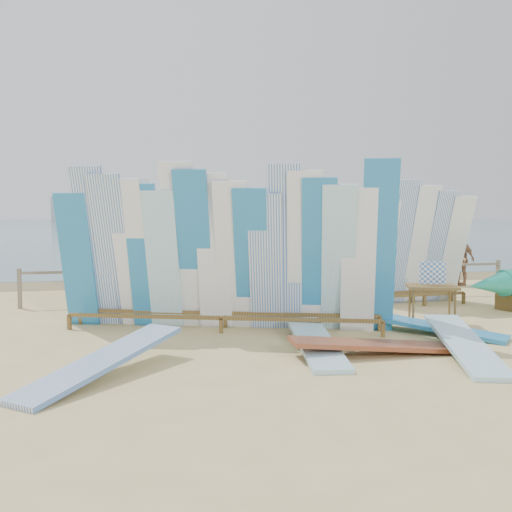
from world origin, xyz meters
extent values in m
plane|color=#D1BA79|center=(0.00, 0.00, 0.00)|extent=(160.00, 160.00, 0.00)
cube|color=#436C79|center=(0.00, 128.00, 0.00)|extent=(320.00, 240.00, 0.02)
cube|color=olive|center=(0.00, 7.20, 0.00)|extent=(40.00, 2.60, 0.01)
cube|color=#999EA3|center=(-12.00, 180.00, 4.02)|extent=(45.00, 8.00, 8.00)
cube|color=silver|center=(-12.00, 180.00, 11.02)|extent=(18.00, 6.00, 6.00)
cube|color=#786D5B|center=(0.00, 3.00, 0.80)|extent=(12.00, 0.06, 0.06)
cube|color=#786D5B|center=(-6.00, 3.00, 0.45)|extent=(0.08, 0.08, 0.90)
cube|color=#786D5B|center=(-4.00, 3.00, 0.45)|extent=(0.08, 0.08, 0.90)
cube|color=#786D5B|center=(-2.00, 3.00, 0.45)|extent=(0.08, 0.08, 0.90)
cube|color=#786D5B|center=(0.00, 3.00, 0.45)|extent=(0.08, 0.08, 0.90)
cube|color=#786D5B|center=(2.00, 3.00, 0.45)|extent=(0.08, 0.08, 0.90)
cube|color=#786D5B|center=(4.00, 3.00, 0.45)|extent=(0.08, 0.08, 0.90)
cube|color=#786D5B|center=(6.00, 3.00, 0.45)|extent=(0.08, 0.08, 0.90)
cube|color=brown|center=(-1.89, -0.41, 0.27)|extent=(5.41, 1.76, 0.07)
cube|color=brown|center=(-1.75, 0.05, 0.27)|extent=(5.41, 1.76, 0.07)
cube|color=#257BBA|center=(-4.45, 0.65, 1.25)|extent=(0.76, 0.77, 2.50)
cube|color=white|center=(-4.12, 0.55, 1.49)|extent=(0.82, 0.99, 2.97)
cube|color=white|center=(-3.79, 0.44, 1.42)|extent=(0.85, 1.06, 2.84)
cube|color=white|center=(-3.46, 0.34, 1.37)|extent=(0.81, 0.95, 2.75)
cube|color=#257BBA|center=(-3.22, 0.26, 1.33)|extent=(0.78, 0.85, 2.66)
cube|color=#8BC8DF|center=(-2.89, 0.16, 1.27)|extent=(0.78, 0.84, 2.54)
cube|color=white|center=(-2.56, 0.05, 1.52)|extent=(0.82, 0.96, 3.04)
cube|color=#257BBA|center=(-2.31, -0.02, 1.45)|extent=(0.85, 1.07, 2.89)
cube|color=white|center=(-1.98, -0.13, 1.42)|extent=(0.77, 0.81, 2.84)
cube|color=white|center=(-1.65, -0.23, 1.35)|extent=(0.81, 0.95, 2.69)
cube|color=#257BBA|center=(-1.32, -0.33, 1.28)|extent=(0.82, 0.98, 2.57)
cube|color=white|center=(-1.08, -0.41, 1.24)|extent=(0.80, 0.90, 2.47)
cube|color=white|center=(-0.75, -0.52, 1.49)|extent=(0.81, 0.93, 2.98)
cube|color=white|center=(-0.42, -0.62, 1.43)|extent=(0.82, 0.98, 2.86)
cube|color=#257BBA|center=(-0.18, -0.70, 1.37)|extent=(0.83, 1.00, 2.74)
cube|color=#8BC8DF|center=(0.15, -0.80, 1.31)|extent=(0.82, 0.98, 2.62)
cube|color=white|center=(0.48, -0.90, 1.29)|extent=(0.73, 0.70, 2.57)
cube|color=#257BBA|center=(0.81, -1.01, 1.53)|extent=(0.80, 0.90, 3.05)
cube|color=brown|center=(3.10, 1.56, 0.26)|extent=(2.11, 0.24, 0.06)
cube|color=brown|center=(3.06, 2.02, 0.26)|extent=(2.11, 0.24, 0.06)
cube|color=white|center=(2.10, 1.70, 1.21)|extent=(0.63, 0.67, 2.42)
cube|color=white|center=(2.59, 1.75, 1.45)|extent=(0.64, 0.83, 2.89)
cube|color=white|center=(3.09, 1.79, 1.39)|extent=(0.65, 0.86, 2.78)
cube|color=white|center=(3.59, 1.83, 1.33)|extent=(0.65, 0.87, 2.66)
cube|color=white|center=(4.00, 1.86, 1.27)|extent=(0.65, 0.89, 2.54)
cone|color=#1C9B80|center=(3.90, 0.37, 0.63)|extent=(1.29, 0.89, 0.55)
cube|color=brown|center=(2.16, -0.45, 0.73)|extent=(1.08, 0.91, 0.05)
cube|color=white|center=(2.16, -0.45, 1.00)|extent=(0.47, 0.19, 0.43)
cube|color=white|center=(-3.73, -2.72, 0.00)|extent=(2.11, 2.45, 0.44)
cube|color=#257BBA|center=(1.71, -1.09, 0.00)|extent=(2.31, 2.29, 0.27)
cube|color=brown|center=(0.24, -2.33, 0.00)|extent=(2.70, 0.58, 0.29)
cube|color=#8BC8DF|center=(1.48, -2.63, 0.00)|extent=(1.26, 2.74, 0.37)
cube|color=#8BC8DF|center=(-0.60, -1.87, 0.00)|extent=(0.87, 2.75, 0.26)
cube|color=red|center=(1.44, 4.19, 0.30)|extent=(0.53, 0.48, 0.05)
cube|color=red|center=(1.45, 4.42, 0.57)|extent=(0.52, 0.16, 0.52)
cube|color=red|center=(1.14, 3.56, 0.32)|extent=(0.71, 0.69, 0.05)
cube|color=red|center=(1.03, 3.77, 0.59)|extent=(0.56, 0.39, 0.54)
cube|color=red|center=(2.40, 3.56, 0.61)|extent=(0.79, 0.96, 0.61)
cube|color=red|center=(2.53, 3.86, 0.99)|extent=(0.53, 0.37, 0.38)
imported|color=tan|center=(3.21, 5.46, 0.85)|extent=(0.91, 0.78, 1.70)
imported|color=#8C6042|center=(-1.40, 4.46, 0.81)|extent=(0.73, 1.03, 1.62)
imported|color=#8C6042|center=(4.24, 5.79, 0.78)|extent=(0.58, 0.64, 1.56)
imported|color=#8C6042|center=(6.00, 4.78, 0.79)|extent=(0.66, 1.01, 1.59)
imported|color=#8C6042|center=(-4.89, 4.91, 0.93)|extent=(1.15, 1.06, 1.87)
imported|color=beige|center=(0.33, 6.60, 0.90)|extent=(1.24, 1.74, 1.81)
imported|color=tan|center=(-3.98, 4.08, 0.78)|extent=(0.68, 0.84, 1.55)
imported|color=beige|center=(-1.80, 4.86, 0.83)|extent=(0.87, 0.81, 1.66)
imported|color=#8C6042|center=(-4.46, 5.11, 0.88)|extent=(0.58, 0.73, 1.75)
imported|color=tan|center=(3.84, 5.01, 0.87)|extent=(0.48, 1.13, 1.73)
imported|color=beige|center=(5.73, 4.66, 0.87)|extent=(0.83, 0.92, 1.74)
imported|color=beige|center=(-3.82, 6.48, 0.78)|extent=(1.45, 0.51, 1.55)
imported|color=tan|center=(-2.15, 6.36, 0.83)|extent=(1.09, 0.50, 1.65)
camera|label=1|loc=(-3.11, -9.85, 2.10)|focal=38.00mm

